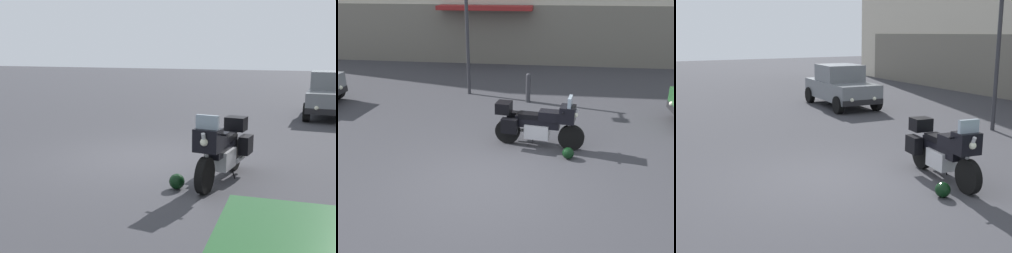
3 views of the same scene
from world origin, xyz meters
TOP-DOWN VIEW (x-y plane):
  - ground_plane at (0.00, 0.00)m, footprint 80.00×80.00m
  - motorcycle at (0.97, 1.95)m, footprint 2.26×0.89m
  - helmet at (1.75, 1.31)m, footprint 0.28×0.28m
  - car_hatchback_near at (-7.76, 4.25)m, footprint 3.94×1.97m

SIDE VIEW (x-z plane):
  - ground_plane at x=0.00m, z-range 0.00..0.00m
  - helmet at x=1.75m, z-range 0.00..0.28m
  - motorcycle at x=0.97m, z-range -0.06..1.30m
  - car_hatchback_near at x=-7.76m, z-range -0.01..1.63m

